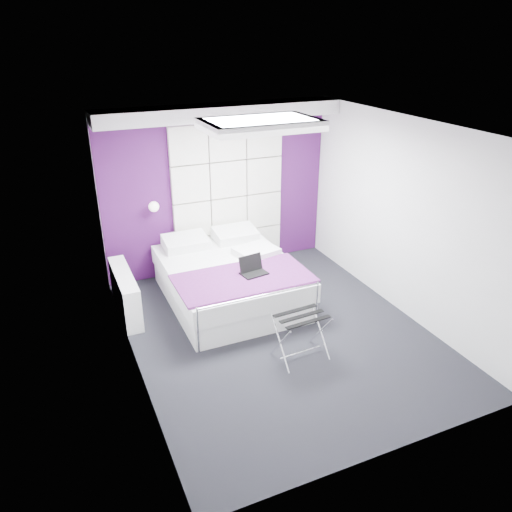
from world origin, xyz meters
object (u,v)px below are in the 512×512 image
Objects in this scene: bed at (229,280)px; wall_lamp at (153,206)px; nightstand at (188,243)px; luggage_rack at (301,337)px; laptop at (253,269)px; radiator at (125,293)px.

wall_lamp is at bearing 128.33° from bed.
nightstand is 2.67m from luggage_rack.
wall_lamp reaches higher than luggage_rack.
nightstand is at bearing 98.84° from luggage_rack.
bed is 1.66m from luggage_rack.
bed is 3.71× the size of luggage_rack.
laptop reaches higher than luggage_rack.
radiator reaches higher than nightstand.
laptop is (0.17, -0.46, 0.34)m from bed.
nightstand is (0.48, -0.04, -0.65)m from wall_lamp.
laptop is at bearing 91.36° from luggage_rack.
radiator is 1.77m from laptop.
radiator is at bearing 147.86° from laptop.
wall_lamp is at bearing 108.12° from luggage_rack.
wall_lamp is 0.32× the size of nightstand.
bed is at bearing -9.10° from radiator.
bed reaches higher than luggage_rack.
laptop is at bearing -70.09° from bed.
bed is 0.60m from laptop.
radiator is 1.44m from bed.
laptop reaches higher than bed.
luggage_rack is at bearing -77.44° from nightstand.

